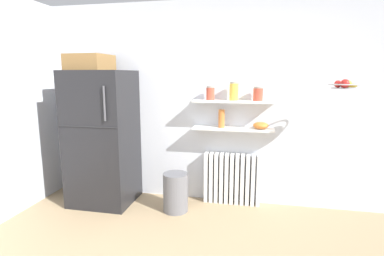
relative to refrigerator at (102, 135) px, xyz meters
name	(u,v)px	position (x,y,z in m)	size (l,w,h in m)	color
back_wall	(209,104)	(1.34, 0.40, 0.39)	(7.04, 0.10, 2.60)	silver
refrigerator	(102,135)	(0.00, 0.00, 0.00)	(0.78, 0.73, 1.93)	black
radiator	(232,179)	(1.67, 0.27, -0.57)	(0.73, 0.12, 0.67)	white
wall_shelf_lower	(233,129)	(1.67, 0.24, 0.10)	(1.02, 0.22, 0.03)	white
wall_shelf_upper	(234,101)	(1.67, 0.24, 0.44)	(1.02, 0.22, 0.03)	white
storage_jar_0	(210,93)	(1.38, 0.24, 0.54)	(0.10, 0.10, 0.17)	#C64C38
storage_jar_1	(234,91)	(1.67, 0.24, 0.57)	(0.11, 0.11, 0.23)	yellow
storage_jar_2	(258,94)	(1.97, 0.24, 0.54)	(0.12, 0.12, 0.17)	#C64C38
vase	(222,118)	(1.53, 0.24, 0.22)	(0.08, 0.08, 0.23)	#CC7033
shelf_bowl	(261,125)	(2.01, 0.24, 0.15)	(0.19, 0.19, 0.09)	orange
trash_bin	(176,192)	(1.01, -0.10, -0.67)	(0.31, 0.31, 0.48)	slate
hanging_fruit_basket	(344,85)	(2.84, -0.09, 0.67)	(0.31, 0.31, 0.10)	#B2B2B7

